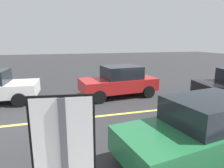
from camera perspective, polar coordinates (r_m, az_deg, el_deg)
ground_plane at (r=7.90m, az=-25.14°, el=-10.68°), size 80.00×80.00×0.00m
lane_marking_centre at (r=7.96m, az=-3.04°, el=-9.26°), size 28.00×0.16×0.01m
car_red_approaching at (r=10.61m, az=2.02°, el=0.84°), size 4.17×2.40×1.63m
car_green_far_lane at (r=5.55m, az=25.29°, el=-11.62°), size 4.62×2.47×1.57m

